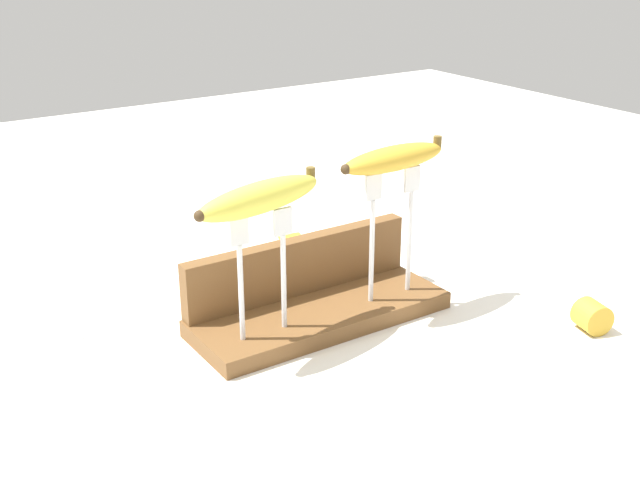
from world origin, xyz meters
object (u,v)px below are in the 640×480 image
(banana_raised_right, at_px, (394,158))
(banana_chunk_near, at_px, (288,245))
(fork_stand_left, at_px, (262,262))
(fork_stand_right, at_px, (392,222))
(banana_raised_left, at_px, (260,197))
(banana_chunk_far, at_px, (592,316))

(banana_raised_right, xyz_separation_m, banana_chunk_near, (-0.01, 0.26, -0.21))
(banana_raised_right, height_order, banana_chunk_near, banana_raised_right)
(fork_stand_left, xyz_separation_m, banana_chunk_near, (0.19, 0.26, -0.11))
(fork_stand_right, height_order, banana_raised_left, banana_raised_left)
(fork_stand_left, bearing_deg, banana_chunk_near, 52.83)
(fork_stand_right, xyz_separation_m, banana_raised_right, (-0.00, -0.00, 0.09))
(fork_stand_left, height_order, banana_raised_left, banana_raised_left)
(fork_stand_left, height_order, banana_raised_right, banana_raised_right)
(banana_raised_left, bearing_deg, banana_chunk_near, 52.82)
(fork_stand_left, distance_m, banana_chunk_near, 0.34)
(fork_stand_right, distance_m, banana_chunk_near, 0.28)
(fork_stand_left, bearing_deg, banana_raised_left, -167.75)
(fork_stand_right, height_order, banana_chunk_far, fork_stand_right)
(banana_raised_right, bearing_deg, banana_chunk_far, -46.54)
(banana_chunk_far, bearing_deg, banana_raised_left, 153.10)
(banana_raised_left, xyz_separation_m, banana_chunk_near, (0.19, 0.26, -0.19))
(banana_chunk_far, bearing_deg, banana_raised_right, 133.46)
(banana_raised_left, xyz_separation_m, banana_raised_right, (0.21, 0.00, 0.02))
(banana_raised_left, bearing_deg, banana_raised_right, 0.00)
(fork_stand_left, xyz_separation_m, fork_stand_right, (0.21, 0.00, 0.01))
(fork_stand_left, bearing_deg, fork_stand_right, 0.00)
(fork_stand_left, relative_size, banana_raised_right, 0.92)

